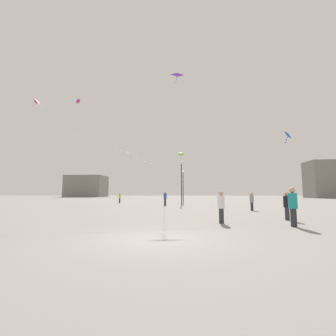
# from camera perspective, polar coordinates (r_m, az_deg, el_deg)

# --- Properties ---
(ground_plane) EXTENTS (300.00, 300.00, 0.00)m
(ground_plane) POSITION_cam_1_polar(r_m,az_deg,el_deg) (8.43, -3.38, -16.80)
(ground_plane) COLOR gray
(person_in_grey) EXTENTS (0.36, 0.36, 1.64)m
(person_in_grey) POSITION_cam_1_polar(r_m,az_deg,el_deg) (22.72, 19.62, -7.45)
(person_in_grey) COLOR #2D2D33
(person_in_grey) RESTS_ON ground_plane
(person_in_white) EXTENTS (0.37, 0.37, 1.69)m
(person_in_white) POSITION_cam_1_polar(r_m,az_deg,el_deg) (12.83, 12.75, -8.83)
(person_in_white) COLOR #2D2D33
(person_in_white) RESTS_ON ground_plane
(person_in_black) EXTENTS (0.36, 0.36, 1.64)m
(person_in_black) POSITION_cam_1_polar(r_m,az_deg,el_deg) (15.56, 26.81, -7.91)
(person_in_black) COLOR #2D2D33
(person_in_black) RESTS_ON ground_plane
(person_in_blue) EXTENTS (0.39, 0.39, 1.79)m
(person_in_blue) POSITION_cam_1_polar(r_m,az_deg,el_deg) (30.13, -0.71, -7.23)
(person_in_blue) COLOR #2D2D33
(person_in_blue) RESTS_ON ground_plane
(person_in_teal) EXTENTS (0.40, 0.40, 1.84)m
(person_in_teal) POSITION_cam_1_polar(r_m,az_deg,el_deg) (12.69, 27.99, -7.91)
(person_in_teal) COLOR #2D2D33
(person_in_teal) RESTS_ON ground_plane
(person_in_yellow) EXTENTS (0.34, 0.34, 1.57)m
(person_in_yellow) POSITION_cam_1_polar(r_m,az_deg,el_deg) (38.94, -11.62, -7.03)
(person_in_yellow) COLOR #2D2D33
(person_in_yellow) RESTS_ON ground_plane
(kite_violet_delta) EXTENTS (2.15, 6.66, 13.09)m
(kite_violet_delta) POSITION_cam_1_polar(r_m,az_deg,el_deg) (26.85, 2.14, 20.56)
(kite_violet_delta) COLOR purple
(kite_crimson_diamond) EXTENTS (7.46, 12.48, 11.30)m
(kite_crimson_diamond) POSITION_cam_1_polar(r_m,az_deg,el_deg) (32.36, -28.65, 13.28)
(kite_crimson_diamond) COLOR red
(kite_magenta_diamond) EXTENTS (5.85, 5.00, 14.29)m
(kite_magenta_diamond) POSITION_cam_1_polar(r_m,az_deg,el_deg) (38.75, -20.63, 14.16)
(kite_magenta_diamond) COLOR #D12899
(kite_lime_diamond) EXTENTS (10.62, 7.78, 8.35)m
(kite_lime_diamond) POSITION_cam_1_polar(r_m,az_deg,el_deg) (45.71, 2.97, 3.39)
(kite_lime_diamond) COLOR #8CD12D
(kite_cobalt_diamond) EXTENTS (3.44, 1.72, 5.72)m
(kite_cobalt_diamond) POSITION_cam_1_polar(r_m,az_deg,el_deg) (23.19, 27.01, 7.03)
(kite_cobalt_diamond) COLOR blue
(building_left_hall) EXTENTS (15.21, 12.54, 8.90)m
(building_left_hall) POSITION_cam_1_polar(r_m,az_deg,el_deg) (105.62, -19.08, -4.22)
(building_left_hall) COLOR gray
(building_left_hall) RESTS_ON ground_plane
(building_centre_hall) EXTENTS (17.77, 9.56, 12.11)m
(building_centre_hall) POSITION_cam_1_polar(r_m,az_deg,el_deg) (94.41, 35.55, -2.26)
(building_centre_hall) COLOR gray
(building_centre_hall) RESTS_ON ground_plane
(lamppost_east) EXTENTS (0.36, 0.36, 5.72)m
(lamppost_east) POSITION_cam_1_polar(r_m,az_deg,el_deg) (30.68, 3.27, -2.01)
(lamppost_east) COLOR #2D2D30
(lamppost_east) RESTS_ON ground_plane
(lamppost_west) EXTENTS (0.36, 0.36, 4.98)m
(lamppost_west) POSITION_cam_1_polar(r_m,az_deg,el_deg) (36.05, 3.67, -3.28)
(lamppost_west) COLOR #2D2D30
(lamppost_west) RESTS_ON ground_plane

